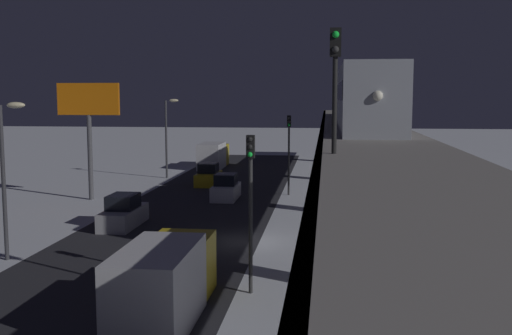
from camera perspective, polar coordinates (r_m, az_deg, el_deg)
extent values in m
plane|color=silver|center=(33.59, -1.14, -6.95)|extent=(240.00, 240.00, 0.00)
cube|color=#28282D|center=(34.51, -8.87, -6.65)|extent=(11.00, 97.94, 0.01)
cube|color=gray|center=(32.49, 10.36, 2.61)|extent=(5.00, 97.94, 0.80)
cube|color=#38383D|center=(32.42, 6.16, 2.67)|extent=(0.24, 95.98, 0.80)
cylinder|color=gray|center=(73.37, 8.25, 2.49)|extent=(1.40, 1.40, 5.27)
cylinder|color=gray|center=(57.11, 8.71, 1.31)|extent=(1.40, 1.40, 5.27)
cylinder|color=gray|center=(40.90, 9.53, -0.83)|extent=(1.40, 1.40, 5.27)
cylinder|color=gray|center=(24.85, 11.43, -5.73)|extent=(1.40, 1.40, 5.27)
cube|color=#999EA8|center=(35.41, 10.12, 6.34)|extent=(2.90, 18.00, 3.40)
cube|color=black|center=(35.41, 10.13, 7.00)|extent=(2.94, 16.20, 0.90)
cube|color=#999EA8|center=(53.99, 8.92, 6.45)|extent=(2.90, 18.00, 3.40)
cube|color=black|center=(53.99, 8.93, 6.88)|extent=(2.94, 16.20, 0.90)
sphere|color=white|center=(26.38, 11.32, 6.60)|extent=(0.44, 0.44, 0.44)
cylinder|color=black|center=(19.82, 7.36, 5.90)|extent=(0.16, 0.16, 3.20)
cube|color=black|center=(19.89, 7.44, 11.53)|extent=(0.36, 0.28, 0.90)
sphere|color=#19F23F|center=(19.75, 7.46, 12.23)|extent=(0.22, 0.22, 0.22)
sphere|color=#333333|center=(19.71, 7.44, 10.90)|extent=(0.22, 0.22, 0.22)
cube|color=gold|center=(54.82, -4.47, -1.05)|extent=(1.80, 4.27, 1.10)
cube|color=black|center=(54.69, -4.48, -0.03)|extent=(1.58, 2.05, 0.87)
cylinder|color=black|center=(53.40, -3.84, -1.50)|extent=(0.20, 0.64, 0.64)
cylinder|color=black|center=(53.73, -5.63, -1.47)|extent=(0.20, 0.64, 0.64)
cylinder|color=black|center=(55.98, -3.35, -1.12)|extent=(0.20, 0.64, 0.64)
cylinder|color=black|center=(56.30, -5.06, -1.09)|extent=(0.20, 0.64, 0.64)
cube|color=silver|center=(47.18, -2.83, -2.30)|extent=(1.80, 4.11, 1.10)
cube|color=black|center=(47.04, -2.84, -1.12)|extent=(1.58, 1.97, 0.87)
cube|color=#B2B2B7|center=(38.23, -12.28, -4.58)|extent=(1.80, 4.73, 1.10)
cube|color=black|center=(38.05, -12.32, -3.12)|extent=(1.58, 2.27, 0.87)
cube|color=gold|center=(25.04, -6.80, -8.93)|extent=(2.30, 2.20, 2.40)
cube|color=silver|center=(21.46, -9.19, -11.09)|extent=(2.40, 5.00, 2.80)
cube|color=gold|center=(70.61, -3.60, 1.22)|extent=(2.30, 2.20, 2.40)
cube|color=silver|center=(66.87, -4.18, 1.08)|extent=(2.40, 5.00, 2.80)
cylinder|color=#2D2D2D|center=(24.45, -0.51, -5.52)|extent=(0.16, 0.16, 5.50)
cube|color=black|center=(23.98, -0.51, 1.97)|extent=(0.32, 0.32, 0.90)
sphere|color=black|center=(23.78, -0.57, 2.66)|extent=(0.20, 0.20, 0.20)
sphere|color=black|center=(23.80, -0.57, 1.94)|extent=(0.20, 0.20, 0.20)
sphere|color=#19E53F|center=(23.83, -0.57, 1.22)|extent=(0.20, 0.20, 0.20)
cylinder|color=#2D2D2D|center=(48.87, 3.09, 0.61)|extent=(0.16, 0.16, 5.50)
cube|color=black|center=(48.64, 3.11, 4.36)|extent=(0.32, 0.32, 0.90)
sphere|color=black|center=(48.44, 3.10, 4.71)|extent=(0.20, 0.20, 0.20)
sphere|color=black|center=(48.46, 3.10, 4.35)|extent=(0.20, 0.20, 0.20)
sphere|color=#19E53F|center=(48.47, 3.09, 4.00)|extent=(0.20, 0.20, 0.20)
cylinder|color=#4C4C51|center=(48.25, -15.25, 0.90)|extent=(0.36, 0.36, 6.50)
cube|color=orange|center=(48.03, -15.41, 6.19)|extent=(4.80, 0.30, 2.40)
cylinder|color=#38383D|center=(31.64, -22.53, -1.40)|extent=(0.20, 0.20, 7.50)
ellipsoid|color=#F4E5B2|center=(30.98, -21.54, 5.45)|extent=(0.90, 0.44, 0.30)
cylinder|color=#38383D|center=(59.51, -8.39, 2.60)|extent=(0.20, 0.20, 7.50)
ellipsoid|color=#F4E5B2|center=(59.16, -7.70, 6.23)|extent=(0.90, 0.44, 0.30)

